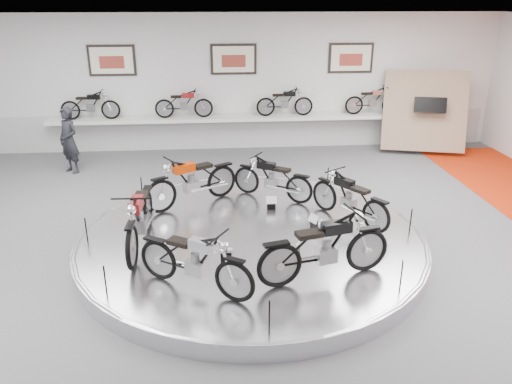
{
  "coord_description": "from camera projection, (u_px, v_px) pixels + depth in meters",
  "views": [
    {
      "loc": [
        -0.62,
        -8.03,
        4.44
      ],
      "look_at": [
        0.11,
        0.6,
        1.02
      ],
      "focal_mm": 35.0,
      "sensor_mm": 36.0,
      "label": 1
    }
  ],
  "objects": [
    {
      "name": "floor",
      "position": [
        253.0,
        256.0,
        9.12
      ],
      "size": [
        16.0,
        16.0,
        0.0
      ],
      "primitive_type": "plane",
      "color": "#535356",
      "rests_on": "ground"
    },
    {
      "name": "ceiling",
      "position": [
        252.0,
        26.0,
        7.65
      ],
      "size": [
        16.0,
        16.0,
        0.0
      ],
      "primitive_type": "plane",
      "rotation": [
        3.14,
        0.0,
        0.0
      ],
      "color": "white",
      "rests_on": "wall_back"
    },
    {
      "name": "wall_back",
      "position": [
        234.0,
        83.0,
        14.88
      ],
      "size": [
        16.0,
        0.0,
        16.0
      ],
      "primitive_type": "plane",
      "rotation": [
        1.57,
        0.0,
        0.0
      ],
      "color": "silver",
      "rests_on": "floor"
    },
    {
      "name": "dado_band",
      "position": [
        235.0,
        131.0,
        15.39
      ],
      "size": [
        15.68,
        0.04,
        1.1
      ],
      "primitive_type": "cube",
      "color": "#BCBCBA",
      "rests_on": "floor"
    },
    {
      "name": "display_platform",
      "position": [
        251.0,
        241.0,
        9.35
      ],
      "size": [
        6.4,
        6.4,
        0.3
      ],
      "primitive_type": "cylinder",
      "color": "silver",
      "rests_on": "floor"
    },
    {
      "name": "platform_rim",
      "position": [
        251.0,
        235.0,
        9.3
      ],
      "size": [
        6.4,
        6.4,
        0.1
      ],
      "primitive_type": "torus",
      "color": "#B2B2BA",
      "rests_on": "display_platform"
    },
    {
      "name": "shelf",
      "position": [
        235.0,
        118.0,
        14.97
      ],
      "size": [
        11.0,
        0.55,
        0.1
      ],
      "primitive_type": "cube",
      "color": "silver",
      "rests_on": "wall_back"
    },
    {
      "name": "poster_left",
      "position": [
        112.0,
        60.0,
        14.3
      ],
      "size": [
        1.35,
        0.06,
        0.88
      ],
      "primitive_type": "cube",
      "color": "white",
      "rests_on": "wall_back"
    },
    {
      "name": "poster_center",
      "position": [
        234.0,
        59.0,
        14.58
      ],
      "size": [
        1.35,
        0.06,
        0.88
      ],
      "primitive_type": "cube",
      "color": "white",
      "rests_on": "wall_back"
    },
    {
      "name": "poster_right",
      "position": [
        351.0,
        58.0,
        14.86
      ],
      "size": [
        1.35,
        0.06,
        0.88
      ],
      "primitive_type": "cube",
      "color": "white",
      "rests_on": "wall_back"
    },
    {
      "name": "display_panel",
      "position": [
        424.0,
        111.0,
        14.76
      ],
      "size": [
        2.56,
        1.52,
        2.3
      ],
      "primitive_type": "cube",
      "rotation": [
        -0.35,
        0.0,
        -0.26
      ],
      "color": "#937B5C",
      "rests_on": "floor"
    },
    {
      "name": "shelf_bike_a",
      "position": [
        90.0,
        107.0,
        14.48
      ],
      "size": [
        1.22,
        0.43,
        0.73
      ],
      "primitive_type": null,
      "color": "black",
      "rests_on": "shelf"
    },
    {
      "name": "shelf_bike_b",
      "position": [
        184.0,
        106.0,
        14.69
      ],
      "size": [
        1.22,
        0.43,
        0.73
      ],
      "primitive_type": null,
      "color": "maroon",
      "rests_on": "shelf"
    },
    {
      "name": "shelf_bike_c",
      "position": [
        285.0,
        104.0,
        14.93
      ],
      "size": [
        1.22,
        0.43,
        0.73
      ],
      "primitive_type": null,
      "color": "black",
      "rests_on": "shelf"
    },
    {
      "name": "shelf_bike_d",
      "position": [
        373.0,
        102.0,
        15.15
      ],
      "size": [
        1.22,
        0.43,
        0.73
      ],
      "primitive_type": null,
      "color": "#B4B4B9",
      "rests_on": "shelf"
    },
    {
      "name": "bike_a",
      "position": [
        350.0,
        198.0,
        9.66
      ],
      "size": [
        1.41,
        1.71,
        0.98
      ],
      "primitive_type": null,
      "rotation": [
        0.0,
        0.0,
        2.16
      ],
      "color": "black",
      "rests_on": "display_platform"
    },
    {
      "name": "bike_b",
      "position": [
        272.0,
        178.0,
        10.76
      ],
      "size": [
        1.65,
        1.34,
        0.94
      ],
      "primitive_type": null,
      "rotation": [
        0.0,
        0.0,
        2.57
      ],
      "color": "black",
      "rests_on": "display_platform"
    },
    {
      "name": "bike_c",
      "position": [
        192.0,
        180.0,
        10.41
      ],
      "size": [
        1.91,
        1.53,
        1.09
      ],
      "primitive_type": null,
      "rotation": [
        0.0,
        0.0,
        3.7
      ],
      "color": "#BF2E00",
      "rests_on": "display_platform"
    },
    {
      "name": "bike_d",
      "position": [
        139.0,
        217.0,
        8.63
      ],
      "size": [
        0.76,
        1.94,
        1.13
      ],
      "primitive_type": null,
      "rotation": [
        0.0,
        0.0,
        4.67
      ],
      "color": "maroon",
      "rests_on": "display_platform"
    },
    {
      "name": "bike_e",
      "position": [
        195.0,
        260.0,
        7.36
      ],
      "size": [
        1.76,
        1.42,
        1.0
      ],
      "primitive_type": null,
      "rotation": [
        0.0,
        0.0,
        5.72
      ],
      "color": "#B4B4B9",
      "rests_on": "display_platform"
    },
    {
      "name": "bike_f",
      "position": [
        325.0,
        247.0,
        7.63
      ],
      "size": [
        1.98,
        1.1,
        1.1
      ],
      "primitive_type": null,
      "rotation": [
        0.0,
        0.0,
        6.53
      ],
      "color": "black",
      "rests_on": "display_platform"
    },
    {
      "name": "visitor",
      "position": [
        69.0,
        140.0,
        13.14
      ],
      "size": [
        0.76,
        0.73,
        1.76
      ],
      "primitive_type": "imported",
      "rotation": [
        0.0,
        0.0,
        -0.69
      ],
      "color": "black",
      "rests_on": "floor"
    }
  ]
}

